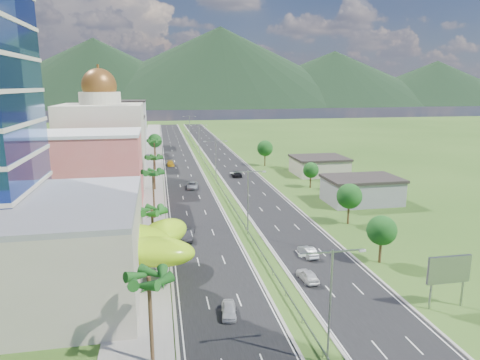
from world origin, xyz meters
TOP-DOWN VIEW (x-y plane):
  - ground at (0.00, 0.00)m, footprint 500.00×500.00m
  - road_left at (-7.50, 90.00)m, footprint 11.00×260.00m
  - road_right at (7.50, 90.00)m, footprint 11.00×260.00m
  - sidewalk_left at (-17.00, 90.00)m, footprint 7.00×260.00m
  - median_guardrail at (0.00, 71.99)m, footprint 0.10×216.06m
  - streetlight_median_a at (0.00, -25.00)m, footprint 6.04×0.25m
  - streetlight_median_b at (0.00, 10.00)m, footprint 6.04×0.25m
  - streetlight_median_c at (0.00, 50.00)m, footprint 6.04×0.25m
  - streetlight_median_d at (0.00, 95.00)m, footprint 6.04×0.25m
  - streetlight_median_e at (0.00, 140.00)m, footprint 6.04×0.25m
  - mall_podium at (-32.00, -6.00)m, footprint 30.00×24.00m
  - lime_canopy at (-20.00, -4.00)m, footprint 18.00×15.00m
  - pink_shophouse at (-28.00, 32.00)m, footprint 20.00×15.00m
  - domed_building at (-28.00, 55.00)m, footprint 20.00×20.00m
  - midrise_grey at (-27.00, 80.00)m, footprint 16.00×15.00m
  - midrise_beige at (-27.00, 102.00)m, footprint 16.00×15.00m
  - midrise_white at (-27.00, 125.00)m, footprint 16.00×15.00m
  - billboard at (17.00, -18.00)m, footprint 5.20×0.35m
  - shed_near at (28.00, 25.00)m, footprint 15.00×10.00m
  - shed_far at (30.00, 55.00)m, footprint 14.00×12.00m
  - palm_tree_a at (-15.50, -22.00)m, footprint 3.60×3.60m
  - palm_tree_b at (-15.50, 2.00)m, footprint 3.60×3.60m
  - palm_tree_c at (-15.50, 22.00)m, footprint 3.60×3.60m
  - palm_tree_d at (-15.50, 45.00)m, footprint 3.60×3.60m
  - palm_tree_e at (-15.50, 70.00)m, footprint 3.60×3.60m
  - leafy_tree_lfar at (-15.50, 95.00)m, footprint 4.90×4.90m
  - leafy_tree_ra at (16.00, -5.00)m, footprint 4.20×4.20m
  - leafy_tree_rb at (19.00, 12.00)m, footprint 4.55×4.55m
  - leafy_tree_rc at (22.00, 40.00)m, footprint 3.85×3.85m
  - leafy_tree_rd at (18.00, 70.00)m, footprint 4.90×4.90m
  - mountain_ridge at (60.00, 450.00)m, footprint 860.00×140.00m
  - car_white_near_left at (-7.40, -15.21)m, footprint 2.09×4.10m
  - car_dark_left at (-10.54, 9.25)m, footprint 2.27×5.08m
  - car_silver_mid_left at (-6.56, 44.62)m, footprint 3.10×5.74m
  - car_yellow_far_left at (-10.84, 75.72)m, footprint 2.33×5.13m
  - car_white_near_right at (3.94, -8.69)m, footprint 2.12×4.45m
  - car_silver_right at (6.71, -1.03)m, footprint 1.96×4.50m
  - car_dark_far_right at (6.45, 56.44)m, footprint 2.76×5.66m
  - motorcycle at (-8.82, 12.17)m, footprint 0.78×1.89m

SIDE VIEW (x-z plane):
  - ground at x=0.00m, z-range 0.00..0.00m
  - mountain_ridge at x=60.00m, z-range -45.00..45.00m
  - road_left at x=-7.50m, z-range 0.00..0.04m
  - road_right at x=7.50m, z-range 0.00..0.04m
  - sidewalk_left at x=-17.00m, z-range 0.00..0.12m
  - median_guardrail at x=0.00m, z-range 0.24..1.00m
  - motorcycle at x=-8.82m, z-range 0.04..1.21m
  - car_white_near_left at x=-7.40m, z-range 0.04..1.38m
  - car_silver_right at x=6.71m, z-range 0.04..1.48m
  - car_yellow_far_left at x=-10.84m, z-range 0.04..1.50m
  - car_white_near_right at x=3.94m, z-range 0.04..1.51m
  - car_silver_mid_left at x=-6.56m, z-range 0.04..1.57m
  - car_dark_far_right at x=6.45m, z-range 0.04..1.59m
  - car_dark_left at x=-10.54m, z-range 0.04..1.66m
  - shed_far at x=30.00m, z-range 0.00..4.40m
  - shed_near at x=28.00m, z-range 0.00..5.00m
  - leafy_tree_rc at x=22.00m, z-range 1.21..7.54m
  - billboard at x=17.00m, z-range 1.32..7.52m
  - leafy_tree_ra at x=16.00m, z-range 1.33..8.23m
  - lime_canopy at x=-20.00m, z-range 1.29..8.69m
  - leafy_tree_rb at x=19.00m, z-range 1.44..8.92m
  - mall_podium at x=-32.00m, z-range 0.00..11.00m
  - leafy_tree_lfar at x=-15.50m, z-range 1.55..9.60m
  - leafy_tree_rd at x=18.00m, z-range 1.55..9.60m
  - midrise_beige at x=-27.00m, z-range 0.00..13.00m
  - streetlight_median_a at x=0.00m, z-range 1.25..12.25m
  - streetlight_median_b at x=0.00m, z-range 1.25..12.25m
  - streetlight_median_c at x=0.00m, z-range 1.25..12.25m
  - streetlight_median_d at x=0.00m, z-range 1.25..12.25m
  - streetlight_median_e at x=0.00m, z-range 1.25..12.25m
  - palm_tree_b at x=-15.50m, z-range 3.01..11.11m
  - pink_shophouse at x=-28.00m, z-range 0.00..15.00m
  - palm_tree_d at x=-15.50m, z-range 3.24..11.84m
  - midrise_grey at x=-27.00m, z-range 0.00..16.00m
  - palm_tree_a at x=-15.50m, z-range 3.47..12.57m
  - palm_tree_e at x=-15.50m, z-range 3.61..13.01m
  - palm_tree_c at x=-15.50m, z-range 3.70..13.30m
  - midrise_white at x=-27.00m, z-range 0.00..18.00m
  - domed_building at x=-28.00m, z-range -3.00..25.70m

